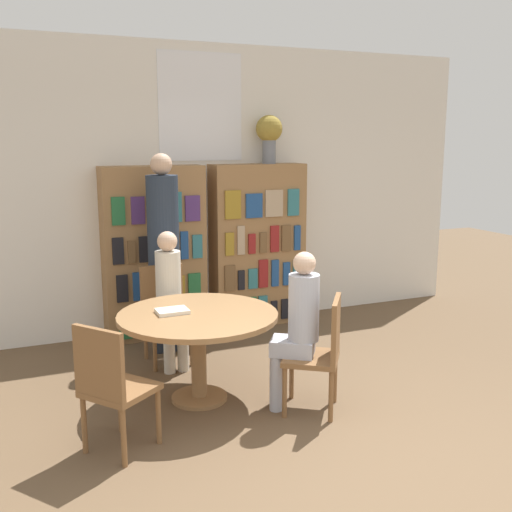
{
  "coord_description": "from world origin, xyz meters",
  "views": [
    {
      "loc": [
        -1.97,
        -2.72,
        2.03
      ],
      "look_at": [
        -0.02,
        1.85,
        1.05
      ],
      "focal_mm": 42.0,
      "sensor_mm": 36.0,
      "label": 1
    }
  ],
  "objects_px": {
    "bookshelf_right": "(258,245)",
    "chair_left_side": "(165,309)",
    "bookshelf_left": "(154,253)",
    "chair_far_side": "(322,349)",
    "flower_vase": "(269,133)",
    "seated_reader_left": "(170,293)",
    "librarian_standing": "(163,232)",
    "reading_table": "(198,327)",
    "seated_reader_right": "(297,324)",
    "chair_near_camera": "(112,383)"
  },
  "relations": [
    {
      "from": "chair_far_side",
      "to": "reading_table",
      "type": "bearing_deg",
      "value": 90.0
    },
    {
      "from": "bookshelf_right",
      "to": "flower_vase",
      "type": "height_order",
      "value": "flower_vase"
    },
    {
      "from": "bookshelf_right",
      "to": "librarian_standing",
      "type": "height_order",
      "value": "librarian_standing"
    },
    {
      "from": "bookshelf_left",
      "to": "chair_near_camera",
      "type": "distance_m",
      "value": 2.43
    },
    {
      "from": "flower_vase",
      "to": "seated_reader_left",
      "type": "bearing_deg",
      "value": -146.43
    },
    {
      "from": "bookshelf_left",
      "to": "reading_table",
      "type": "relative_size",
      "value": 1.42
    },
    {
      "from": "librarian_standing",
      "to": "seated_reader_left",
      "type": "bearing_deg",
      "value": -97.9
    },
    {
      "from": "chair_left_side",
      "to": "seated_reader_right",
      "type": "height_order",
      "value": "seated_reader_right"
    },
    {
      "from": "chair_near_camera",
      "to": "chair_left_side",
      "type": "bearing_deg",
      "value": 117.0
    },
    {
      "from": "chair_far_side",
      "to": "librarian_standing",
      "type": "xyz_separation_m",
      "value": [
        -0.74,
        1.72,
        0.68
      ]
    },
    {
      "from": "flower_vase",
      "to": "chair_left_side",
      "type": "distance_m",
      "value": 2.23
    },
    {
      "from": "bookshelf_right",
      "to": "chair_far_side",
      "type": "xyz_separation_m",
      "value": [
        -0.44,
        -2.22,
        -0.39
      ]
    },
    {
      "from": "reading_table",
      "to": "chair_far_side",
      "type": "height_order",
      "value": "chair_far_side"
    },
    {
      "from": "chair_left_side",
      "to": "chair_near_camera",
      "type": "bearing_deg",
      "value": 63.0
    },
    {
      "from": "bookshelf_left",
      "to": "seated_reader_left",
      "type": "distance_m",
      "value": 0.93
    },
    {
      "from": "chair_left_side",
      "to": "reading_table",
      "type": "bearing_deg",
      "value": 90.0
    },
    {
      "from": "chair_near_camera",
      "to": "bookshelf_left",
      "type": "bearing_deg",
      "value": 122.7
    },
    {
      "from": "bookshelf_right",
      "to": "chair_left_side",
      "type": "height_order",
      "value": "bookshelf_right"
    },
    {
      "from": "reading_table",
      "to": "chair_left_side",
      "type": "bearing_deg",
      "value": 90.88
    },
    {
      "from": "bookshelf_left",
      "to": "librarian_standing",
      "type": "bearing_deg",
      "value": -93.13
    },
    {
      "from": "chair_near_camera",
      "to": "seated_reader_left",
      "type": "height_order",
      "value": "seated_reader_left"
    },
    {
      "from": "bookshelf_left",
      "to": "seated_reader_left",
      "type": "relative_size",
      "value": 1.43
    },
    {
      "from": "bookshelf_left",
      "to": "flower_vase",
      "type": "xyz_separation_m",
      "value": [
        1.28,
        0.0,
        1.21
      ]
    },
    {
      "from": "bookshelf_left",
      "to": "chair_far_side",
      "type": "distance_m",
      "value": 2.37
    },
    {
      "from": "chair_near_camera",
      "to": "reading_table",
      "type": "bearing_deg",
      "value": 90.0
    },
    {
      "from": "bookshelf_left",
      "to": "chair_left_side",
      "type": "distance_m",
      "value": 0.82
    },
    {
      "from": "bookshelf_left",
      "to": "chair_near_camera",
      "type": "height_order",
      "value": "bookshelf_left"
    },
    {
      "from": "bookshelf_left",
      "to": "flower_vase",
      "type": "bearing_deg",
      "value": 0.2
    },
    {
      "from": "flower_vase",
      "to": "librarian_standing",
      "type": "bearing_deg",
      "value": -158.9
    },
    {
      "from": "chair_far_side",
      "to": "seated_reader_right",
      "type": "height_order",
      "value": "seated_reader_right"
    },
    {
      "from": "flower_vase",
      "to": "seated_reader_left",
      "type": "height_order",
      "value": "flower_vase"
    },
    {
      "from": "librarian_standing",
      "to": "flower_vase",
      "type": "bearing_deg",
      "value": 21.1
    },
    {
      "from": "seated_reader_right",
      "to": "chair_far_side",
      "type": "bearing_deg",
      "value": -90.0
    },
    {
      "from": "flower_vase",
      "to": "reading_table",
      "type": "relative_size",
      "value": 0.41
    },
    {
      "from": "bookshelf_right",
      "to": "chair_left_side",
      "type": "distance_m",
      "value": 1.48
    },
    {
      "from": "bookshelf_left",
      "to": "flower_vase",
      "type": "relative_size",
      "value": 3.44
    },
    {
      "from": "bookshelf_right",
      "to": "seated_reader_left",
      "type": "distance_m",
      "value": 1.54
    },
    {
      "from": "chair_left_side",
      "to": "librarian_standing",
      "type": "relative_size",
      "value": 0.46
    },
    {
      "from": "seated_reader_left",
      "to": "seated_reader_right",
      "type": "distance_m",
      "value": 1.37
    },
    {
      "from": "flower_vase",
      "to": "chair_near_camera",
      "type": "xyz_separation_m",
      "value": [
        -2.12,
        -2.25,
        -1.6
      ]
    },
    {
      "from": "chair_near_camera",
      "to": "seated_reader_right",
      "type": "relative_size",
      "value": 0.72
    },
    {
      "from": "reading_table",
      "to": "seated_reader_right",
      "type": "xyz_separation_m",
      "value": [
        0.63,
        -0.44,
        0.08
      ]
    },
    {
      "from": "reading_table",
      "to": "librarian_standing",
      "type": "bearing_deg",
      "value": 87.86
    },
    {
      "from": "chair_near_camera",
      "to": "librarian_standing",
      "type": "distance_m",
      "value": 2.04
    },
    {
      "from": "flower_vase",
      "to": "reading_table",
      "type": "height_order",
      "value": "flower_vase"
    },
    {
      "from": "bookshelf_right",
      "to": "chair_near_camera",
      "type": "height_order",
      "value": "bookshelf_right"
    },
    {
      "from": "reading_table",
      "to": "seated_reader_right",
      "type": "bearing_deg",
      "value": -35.12
    },
    {
      "from": "seated_reader_left",
      "to": "seated_reader_right",
      "type": "xyz_separation_m",
      "value": [
        0.64,
        -1.21,
        -0.01
      ]
    },
    {
      "from": "seated_reader_left",
      "to": "librarian_standing",
      "type": "distance_m",
      "value": 0.63
    },
    {
      "from": "bookshelf_right",
      "to": "reading_table",
      "type": "xyz_separation_m",
      "value": [
        -1.22,
        -1.67,
        -0.28
      ]
    }
  ]
}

